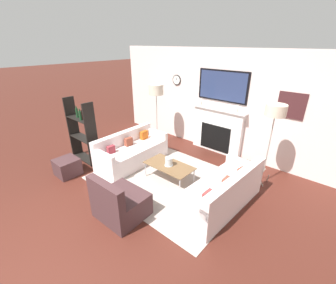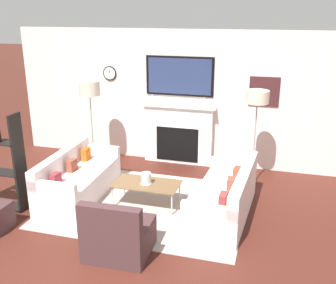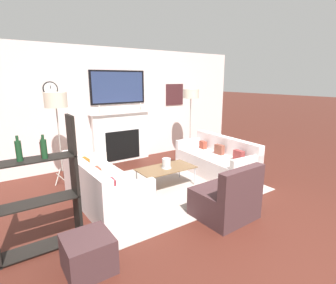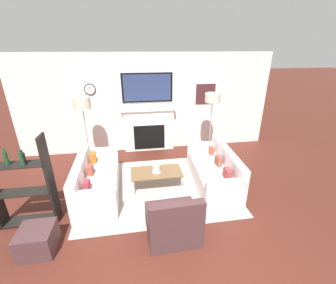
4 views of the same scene
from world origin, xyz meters
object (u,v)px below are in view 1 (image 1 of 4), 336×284
armchair (120,203)px  floor_lamp_left (156,90)px  hurricane_candle (169,162)px  floor_lamp_right (276,112)px  couch_right (221,193)px  ottoman (67,167)px  coffee_table (169,166)px  couch_left (132,152)px  shelf_unit (82,132)px

armchair → floor_lamp_left: size_ratio=0.47×
armchair → floor_lamp_left: (-1.66, 2.68, 1.32)m
hurricane_candle → floor_lamp_right: bearing=38.5°
armchair → couch_right: bearing=49.8°
floor_lamp_left → ottoman: bearing=-97.8°
floor_lamp_right → coffee_table: bearing=-141.7°
couch_left → floor_lamp_left: floor_lamp_left is taller
coffee_table → floor_lamp_right: floor_lamp_right is taller
floor_lamp_right → armchair: bearing=-119.2°
couch_right → ottoman: (-3.20, -1.35, -0.09)m
floor_lamp_right → floor_lamp_left: bearing=180.0°
couch_left → hurricane_candle: couch_left is taller
armchair → ottoman: armchair is taller
couch_left → hurricane_candle: (1.24, -0.00, 0.18)m
armchair → shelf_unit: size_ratio=0.52×
hurricane_candle → coffee_table: bearing=91.5°
coffee_table → shelf_unit: shelf_unit is taller
hurricane_candle → couch_right: bearing=-0.2°
ottoman → shelf_unit: bearing=117.3°
floor_lamp_left → ottoman: size_ratio=3.64×
couch_right → coffee_table: (-1.28, 0.01, 0.07)m
armchair → floor_lamp_right: floor_lamp_right is taller
armchair → floor_lamp_left: 3.42m
coffee_table → floor_lamp_left: floor_lamp_left is taller
armchair → hurricane_candle: armchair is taller
floor_lamp_right → ottoman: size_ratio=3.62×
armchair → coffee_table: size_ratio=0.77×
couch_left → ottoman: 1.51m
couch_left → armchair: 1.94m
armchair → ottoman: 2.02m
couch_left → ottoman: bearing=-116.5°
coffee_table → shelf_unit: (-2.26, -0.70, 0.41)m
couch_left → ottoman: size_ratio=3.79×
couch_left → armchair: (1.34, -1.41, -0.01)m
couch_left → coffee_table: bearing=0.4°
couch_left → couch_right: 2.53m
floor_lamp_left → shelf_unit: floor_lamp_left is taller
floor_lamp_right → ottoman: (-3.51, -2.62, -1.41)m
floor_lamp_right → ottoman: floor_lamp_right is taller
hurricane_candle → floor_lamp_left: bearing=140.9°
hurricane_candle → floor_lamp_right: (1.60, 1.27, 1.14)m
ottoman → couch_left: bearing=63.5°
couch_left → couch_right: size_ratio=0.96×
shelf_unit → ottoman: shelf_unit is taller
ottoman → armchair: bearing=-1.6°
armchair → hurricane_candle: size_ratio=4.43×
floor_lamp_left → floor_lamp_right: 3.16m
coffee_table → ottoman: size_ratio=2.21×
hurricane_candle → couch_left: bearing=180.0°
couch_right → ottoman: size_ratio=3.93×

